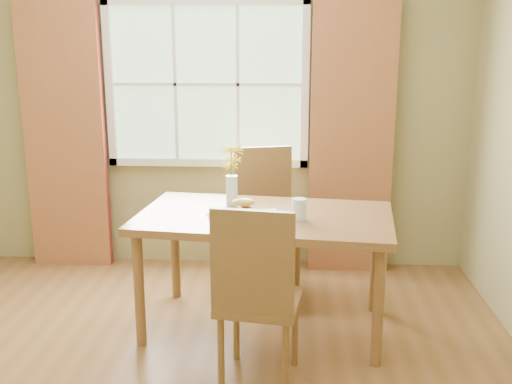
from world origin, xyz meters
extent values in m
cube|color=#938B58|center=(0.00, 1.91, 1.35)|extent=(4.20, 0.02, 2.70)
cube|color=#97BD8F|center=(0.00, 1.88, 1.50)|extent=(1.50, 0.02, 1.20)
cube|color=white|center=(0.00, 1.85, 2.13)|extent=(1.62, 0.04, 0.06)
cube|color=white|center=(0.00, 1.85, 0.87)|extent=(1.62, 0.04, 0.06)
cube|color=white|center=(-0.78, 1.85, 1.50)|extent=(0.06, 0.04, 1.32)
cube|color=white|center=(0.78, 1.85, 1.50)|extent=(0.06, 0.04, 1.32)
cube|color=white|center=(0.00, 1.85, 1.50)|extent=(1.50, 0.03, 0.02)
cube|color=maroon|center=(-1.15, 1.78, 1.10)|extent=(0.65, 0.08, 2.20)
cube|color=maroon|center=(1.15, 1.78, 1.10)|extent=(0.65, 0.08, 2.20)
cube|color=brown|center=(0.51, 0.71, 0.75)|extent=(1.68, 1.07, 0.05)
cylinder|color=brown|center=(-0.24, 0.42, 0.36)|extent=(0.06, 0.06, 0.72)
cylinder|color=brown|center=(1.18, 0.26, 0.36)|extent=(0.06, 0.06, 0.72)
cylinder|color=brown|center=(-0.15, 1.15, 0.36)|extent=(0.06, 0.06, 0.72)
cylinder|color=brown|center=(1.27, 0.99, 0.36)|extent=(0.06, 0.06, 0.72)
cube|color=brown|center=(0.51, 0.09, 0.46)|extent=(0.49, 0.49, 0.04)
cube|color=brown|center=(0.49, -0.11, 0.76)|extent=(0.43, 0.10, 0.55)
cylinder|color=brown|center=(0.32, -0.06, 0.22)|extent=(0.04, 0.04, 0.44)
cylinder|color=brown|center=(0.66, -0.11, 0.22)|extent=(0.04, 0.04, 0.44)
cylinder|color=brown|center=(0.37, 0.28, 0.22)|extent=(0.04, 0.04, 0.44)
cylinder|color=brown|center=(0.71, 0.23, 0.22)|extent=(0.04, 0.04, 0.44)
cube|color=brown|center=(0.51, 1.33, 0.47)|extent=(0.54, 0.54, 0.04)
cube|color=brown|center=(0.46, 1.52, 0.78)|extent=(0.44, 0.15, 0.57)
cylinder|color=brown|center=(0.39, 1.11, 0.23)|extent=(0.04, 0.04, 0.45)
cylinder|color=brown|center=(0.73, 1.20, 0.23)|extent=(0.04, 0.04, 0.45)
cylinder|color=brown|center=(0.29, 1.45, 0.23)|extent=(0.04, 0.04, 0.45)
cylinder|color=brown|center=(0.64, 1.55, 0.23)|extent=(0.04, 0.04, 0.45)
cube|color=beige|center=(0.41, 0.60, 0.78)|extent=(0.53, 0.45, 0.01)
cube|color=#5EC431|center=(0.43, 0.60, 0.79)|extent=(0.31, 0.31, 0.01)
ellipsoid|color=gold|center=(0.38, 0.61, 0.81)|extent=(0.15, 0.11, 0.04)
ellipsoid|color=#4C8C2D|center=(0.42, 0.59, 0.82)|extent=(0.08, 0.05, 0.01)
cylinder|color=red|center=(0.38, 0.61, 0.84)|extent=(0.07, 0.07, 0.01)
cylinder|color=red|center=(0.41, 0.62, 0.85)|extent=(0.07, 0.07, 0.01)
ellipsoid|color=gold|center=(0.39, 0.61, 0.88)|extent=(0.15, 0.11, 0.05)
cylinder|color=silver|center=(0.73, 0.60, 0.84)|extent=(0.09, 0.09, 0.13)
cylinder|color=silver|center=(0.73, 0.60, 0.83)|extent=(0.08, 0.08, 0.11)
cylinder|color=silver|center=(0.29, 0.93, 0.87)|extent=(0.08, 0.08, 0.20)
cylinder|color=silver|center=(0.29, 0.93, 0.82)|extent=(0.07, 0.07, 0.10)
cylinder|color=#3D7028|center=(0.29, 0.93, 0.96)|extent=(0.01, 0.01, 0.37)
cylinder|color=#3D7028|center=(0.30, 0.92, 0.93)|extent=(0.01, 0.01, 0.31)
cylinder|color=#3D7028|center=(0.27, 0.94, 0.90)|extent=(0.01, 0.01, 0.26)
camera|label=1|loc=(0.67, -2.91, 1.84)|focal=42.00mm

